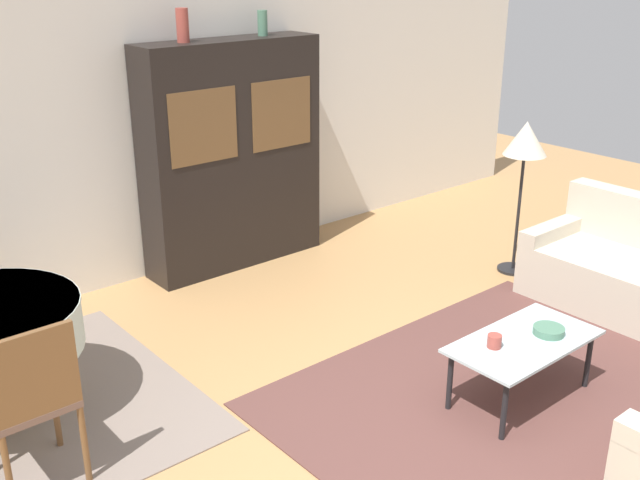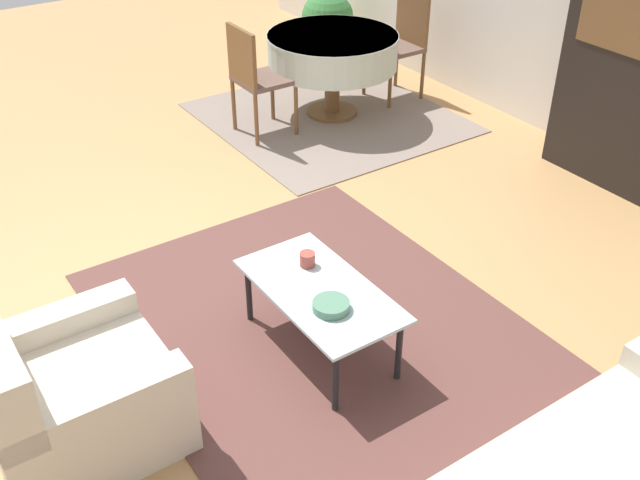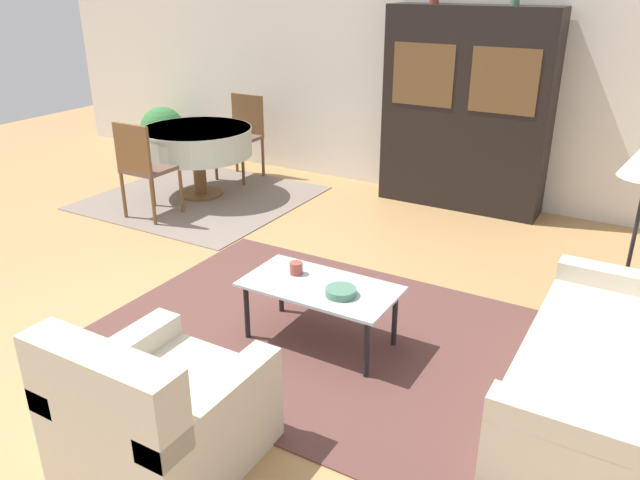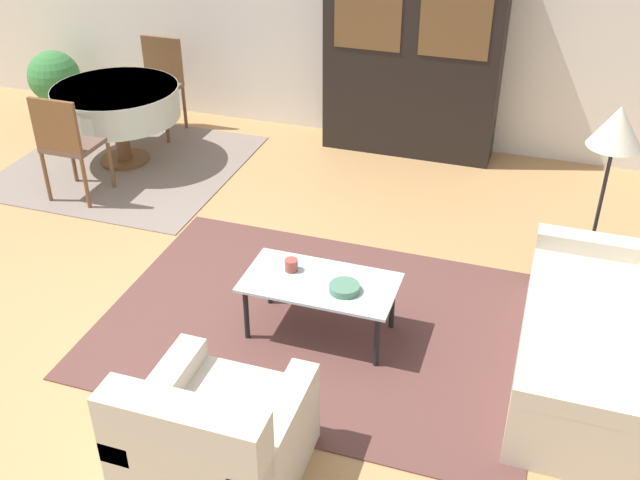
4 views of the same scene
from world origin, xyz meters
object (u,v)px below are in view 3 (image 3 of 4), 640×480
Objects in this scene: couch at (620,376)px; bowl at (341,292)px; dining_table at (197,142)px; cup at (296,268)px; display_cabinet at (466,111)px; coffee_table at (320,291)px; armchair at (157,415)px; dining_chair_far at (242,131)px; potted_plant at (163,130)px; dining_chair_near at (143,164)px.

bowl is (-1.63, -0.16, 0.15)m from couch.
cup is (2.46, -1.89, -0.14)m from dining_table.
coffee_table is at bearing -88.28° from display_cabinet.
dining_chair_far is at bearing 121.68° from armchair.
dining_table is at bearing 127.51° from armchair.
bowl is (0.18, -0.05, 0.07)m from coffee_table.
armchair is 1.22× the size of potted_plant.
dining_chair_far is at bearing 134.13° from coffee_table.
armchair is 4.37× the size of bowl.
dining_table is 1.63m from potted_plant.
armchair is at bearing -85.89° from cup.
couch reaches higher than coffee_table.
potted_plant reaches higher than coffee_table.
armchair is at bearing 121.68° from dining_chair_far.
cup is (-0.22, 0.06, 0.09)m from coffee_table.
coffee_table is 4.94m from potted_plant.
display_cabinet is 22.76× the size of cup.
coffee_table is 0.85× the size of dining_table.
dining_chair_far is (-2.57, 4.16, 0.27)m from armchair.
couch is at bearing 5.75° from bowl.
potted_plant is (-4.05, 2.84, 0.02)m from coffee_table.
armchair is 1.38m from bowl.
coffee_table is 1.42× the size of potted_plant.
display_cabinet is (-1.90, 3.00, 0.71)m from couch.
armchair is at bearing -90.33° from display_cabinet.
dining_chair_far reaches higher than cup.
couch is at bearing 37.87° from armchair.
dining_chair_far reaches higher than dining_table.
potted_plant is at bearing 132.89° from armchair.
display_cabinet reaches higher than dining_table.
dining_table reaches higher than cup.
display_cabinet is 3.29m from dining_chair_near.
couch reaches higher than armchair.
dining_chair_far is 3.66m from cup.
armchair is 1.40m from coffee_table.
dining_chair_far is (-0.00, 0.82, -0.04)m from dining_table.
cup is 4.72m from potted_plant.
dining_table is at bearing -32.98° from potted_plant.
dining_table is (-2.57, 3.35, 0.31)m from armchair.
dining_chair_far reaches higher than potted_plant.
cup is at bearing 163.96° from coffee_table.
couch reaches higher than dining_table.
armchair reaches higher than dining_table.
bowl is 5.12m from potted_plant.
coffee_table is at bearing 134.13° from dining_chair_far.
dining_chair_near reaches higher than bowl.
couch is at bearing 149.39° from dining_chair_far.
dining_table is at bearing 142.49° from cup.
dining_chair_far is at bearing 59.39° from couch.
display_cabinet is 10.19× the size of bowl.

